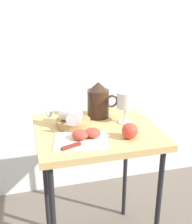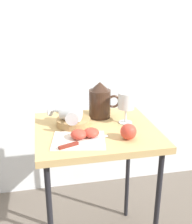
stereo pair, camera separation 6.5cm
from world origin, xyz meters
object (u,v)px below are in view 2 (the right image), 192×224
(pitcher, at_px, (100,103))
(apple_half_right, at_px, (91,133))
(table, at_px, (96,142))
(basket_tray, at_px, (74,122))
(wine_glass_upright, at_px, (126,102))
(knife, at_px, (77,143))
(wine_glass_tipped_far, at_px, (73,111))
(apple_whole, at_px, (128,132))
(apple_half_left, at_px, (79,134))
(wine_glass_tipped_near, at_px, (70,113))

(pitcher, bearing_deg, apple_half_right, -111.12)
(table, relative_size, pitcher, 3.92)
(table, xyz_separation_m, basket_tray, (-0.10, 0.05, 0.09))
(pitcher, distance_m, wine_glass_upright, 0.15)
(basket_tray, relative_size, apple_half_right, 2.32)
(pitcher, bearing_deg, knife, -118.78)
(wine_glass_tipped_far, xyz_separation_m, knife, (-0.01, -0.20, -0.06))
(wine_glass_tipped_far, distance_m, apple_whole, 0.28)
(table, bearing_deg, wine_glass_tipped_far, 153.23)
(table, xyz_separation_m, wine_glass_upright, (0.15, 0.03, 0.18))
(table, bearing_deg, apple_whole, -51.23)
(apple_half_left, xyz_separation_m, apple_half_right, (0.06, 0.01, 0.00))
(apple_half_left, relative_size, apple_half_right, 1.00)
(wine_glass_tipped_near, distance_m, apple_half_left, 0.15)
(wine_glass_tipped_far, relative_size, knife, 0.69)
(knife, bearing_deg, basket_tray, 86.40)
(basket_tray, bearing_deg, knife, -93.60)
(apple_whole, bearing_deg, pitcher, 102.79)
(basket_tray, bearing_deg, wine_glass_tipped_near, -143.19)
(wine_glass_tipped_far, distance_m, knife, 0.21)
(apple_half_right, bearing_deg, pitcher, 68.88)
(table, distance_m, wine_glass_upright, 0.24)
(basket_tray, height_order, apple_half_left, apple_half_left)
(apple_half_left, height_order, apple_whole, apple_whole)
(table, height_order, wine_glass_tipped_near, wine_glass_tipped_near)
(basket_tray, height_order, knife, basket_tray)
(basket_tray, relative_size, wine_glass_tipped_far, 1.05)
(wine_glass_upright, distance_m, apple_whole, 0.19)
(pitcher, bearing_deg, basket_tray, -149.49)
(basket_tray, distance_m, apple_half_right, 0.15)
(wine_glass_tipped_far, xyz_separation_m, apple_half_left, (0.00, -0.15, -0.05))
(pitcher, relative_size, apple_half_left, 2.67)
(apple_whole, bearing_deg, apple_half_left, 169.25)
(wine_glass_tipped_far, relative_size, apple_half_left, 2.21)
(wine_glass_tipped_near, bearing_deg, pitcher, 31.20)
(wine_glass_upright, bearing_deg, table, -167.83)
(apple_half_left, height_order, apple_half_right, same)
(pitcher, relative_size, knife, 0.83)
(pitcher, bearing_deg, wine_glass_tipped_near, -148.80)
(apple_whole, bearing_deg, apple_half_right, 163.08)
(wine_glass_upright, bearing_deg, apple_half_left, -151.88)
(basket_tray, bearing_deg, apple_half_left, -89.16)
(wine_glass_tipped_far, bearing_deg, basket_tray, 79.32)
(table, relative_size, wine_glass_tipped_near, 4.36)
(table, xyz_separation_m, apple_half_left, (-0.10, -0.10, 0.10))
(knife, bearing_deg, wine_glass_tipped_near, 91.21)
(pitcher, xyz_separation_m, apple_whole, (0.06, -0.27, -0.04))
(wine_glass_tipped_far, bearing_deg, table, -26.77)
(wine_glass_tipped_far, bearing_deg, apple_half_right, -67.81)
(knife, bearing_deg, wine_glass_tipped_far, 86.44)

